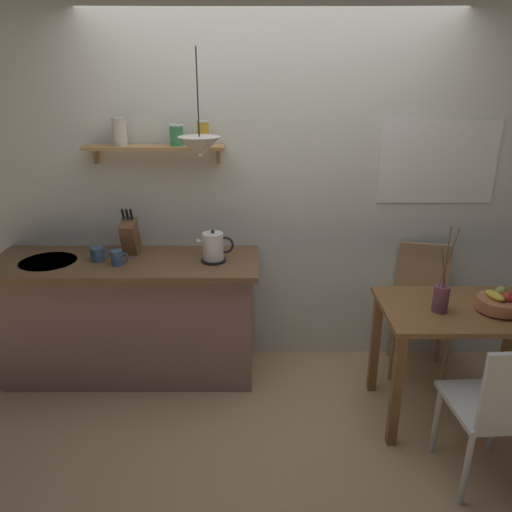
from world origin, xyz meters
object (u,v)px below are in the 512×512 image
at_px(coffee_mug_spare, 118,258).
at_px(dining_chair_far, 421,302).
at_px(dining_chair_near, 498,407).
at_px(twig_vase, 441,297).
at_px(dining_table, 463,327).
at_px(fruit_bowl, 499,303).
at_px(electric_kettle, 214,248).
at_px(knife_block, 130,236).
at_px(pendant_lamp, 200,147).
at_px(coffee_mug_by_sink, 98,254).

bearing_deg(coffee_mug_spare, dining_chair_far, 5.55).
xyz_separation_m(dining_chair_near, twig_vase, (-0.14, 0.56, 0.35)).
xyz_separation_m(dining_table, dining_chair_far, (-0.06, 0.59, -0.11)).
xyz_separation_m(fruit_bowl, electric_kettle, (-1.72, 0.50, 0.17)).
bearing_deg(knife_block, coffee_mug_spare, -100.84).
distance_m(dining_table, pendant_lamp, 1.96).
height_order(dining_chair_near, knife_block, knife_block).
relative_size(twig_vase, pendant_lamp, 0.82).
bearing_deg(fruit_bowl, coffee_mug_by_sink, 168.41).
xyz_separation_m(dining_chair_far, fruit_bowl, (0.23, -0.64, 0.30)).
xyz_separation_m(dining_chair_near, fruit_bowl, (0.21, 0.56, 0.32)).
bearing_deg(electric_kettle, coffee_mug_by_sink, 178.70).
xyz_separation_m(dining_chair_far, pendant_lamp, (-1.56, -0.20, 1.15)).
relative_size(coffee_mug_spare, pendant_lamp, 0.19).
bearing_deg(electric_kettle, dining_chair_near, -34.81).
bearing_deg(dining_table, coffee_mug_spare, 170.09).
bearing_deg(coffee_mug_by_sink, dining_chair_far, 3.08).
height_order(twig_vase, coffee_mug_spare, twig_vase).
height_order(fruit_bowl, twig_vase, twig_vase).
distance_m(electric_kettle, coffee_mug_by_sink, 0.79).
height_order(knife_block, coffee_mug_by_sink, knife_block).
bearing_deg(dining_table, twig_vase, -165.82).
relative_size(dining_table, fruit_bowl, 3.98).
xyz_separation_m(fruit_bowl, knife_block, (-2.32, 0.64, 0.21)).
relative_size(electric_kettle, knife_block, 0.73).
distance_m(twig_vase, coffee_mug_by_sink, 2.23).
bearing_deg(coffee_mug_by_sink, dining_table, -11.25).
xyz_separation_m(knife_block, pendant_lamp, (0.53, -0.20, 0.64)).
bearing_deg(twig_vase, dining_chair_far, 79.39).
xyz_separation_m(knife_block, coffee_mug_by_sink, (-0.20, -0.13, -0.09)).
bearing_deg(dining_chair_near, dining_chair_far, 91.01).
bearing_deg(coffee_mug_by_sink, pendant_lamp, -5.81).
relative_size(dining_chair_near, fruit_bowl, 3.58).
relative_size(fruit_bowl, twig_vase, 0.49).
bearing_deg(dining_chair_far, knife_block, 179.92).
bearing_deg(fruit_bowl, knife_block, 164.53).
relative_size(twig_vase, coffee_mug_by_sink, 4.09).
bearing_deg(dining_chair_near, electric_kettle, 145.19).
bearing_deg(fruit_bowl, pendant_lamp, 166.11).
xyz_separation_m(dining_table, coffee_mug_by_sink, (-2.35, 0.47, 0.31)).
distance_m(fruit_bowl, twig_vase, 0.35).
bearing_deg(pendant_lamp, knife_block, 159.42).
relative_size(dining_chair_far, twig_vase, 1.81).
xyz_separation_m(twig_vase, pendant_lamp, (-1.44, 0.44, 0.81)).
xyz_separation_m(coffee_mug_by_sink, pendant_lamp, (0.73, -0.07, 0.73)).
relative_size(electric_kettle, pendant_lamp, 0.39).
bearing_deg(twig_vase, electric_kettle, 160.23).
relative_size(dining_chair_near, twig_vase, 1.73).
height_order(coffee_mug_by_sink, coffee_mug_spare, coffee_mug_spare).
bearing_deg(dining_chair_far, dining_chair_near, -88.99).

